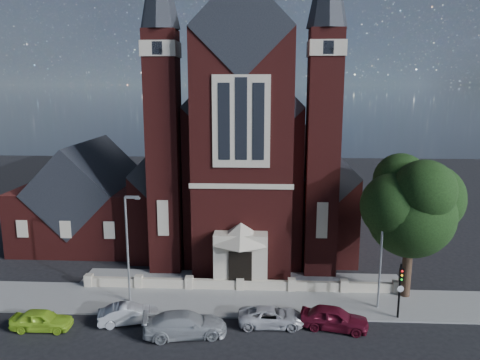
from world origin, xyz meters
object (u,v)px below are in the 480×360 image
object	(u,v)px
church	(248,156)
street_tree	(414,209)
car_lime_van	(42,320)
street_lamp_right	(383,248)
car_silver_a	(129,314)
car_white_suv	(272,317)
car_dark_red	(334,318)
parish_hall	(90,202)
traffic_signal	(400,284)
car_silver_b	(185,324)
street_lamp_left	(128,243)

from	to	relation	value
church	street_tree	xyz separation A→B (m)	(12.60, -17.23, -1.23)
car_lime_van	street_lamp_right	bearing A→B (deg)	-80.99
car_silver_a	car_white_suv	distance (m)	9.59
church	car_white_suv	xyz separation A→B (m)	(2.35, -21.72, -7.57)
car_silver_a	car_dark_red	world-z (taller)	car_dark_red
street_tree	parish_hall	bearing A→B (deg)	156.74
street_tree	car_dark_red	xyz separation A→B (m)	(-6.15, -4.72, -6.20)
street_tree	car_dark_red	world-z (taller)	street_tree
street_lamp_right	traffic_signal	world-z (taller)	street_lamp_right
car_lime_van	car_dark_red	bearing A→B (deg)	-87.95
church	street_tree	bearing A→B (deg)	-53.83
parish_hall	car_silver_b	distance (m)	22.62
street_lamp_right	traffic_signal	size ratio (longest dim) A/B	2.02
parish_hall	street_tree	distance (m)	31.27
street_lamp_left	car_lime_van	distance (m)	7.40
street_tree	car_white_suv	size ratio (longest dim) A/B	2.40
church	street_tree	distance (m)	21.38
street_lamp_right	car_lime_van	bearing A→B (deg)	-169.84
traffic_signal	car_white_suv	xyz separation A→B (m)	(-8.65, -1.20, -1.96)
car_lime_van	car_white_suv	distance (m)	15.08
street_lamp_left	car_white_suv	distance (m)	11.35
car_lime_van	car_silver_b	bearing A→B (deg)	-92.83
street_lamp_left	car_dark_red	xyz separation A→B (m)	(14.35, -3.01, -3.84)
street_lamp_left	traffic_signal	distance (m)	19.08
street_lamp_left	car_white_suv	xyz separation A→B (m)	(10.26, -2.78, -3.98)
parish_hall	street_lamp_left	size ratio (longest dim) A/B	1.51
parish_hall	car_silver_a	size ratio (longest dim) A/B	3.05
street_lamp_right	car_lime_van	xyz separation A→B (m)	(-22.76, -4.08, -3.93)
street_tree	car_silver_a	xyz separation A→B (m)	(-19.83, -4.68, -6.30)
street_lamp_left	car_silver_a	xyz separation A→B (m)	(0.67, -2.97, -3.94)
parish_hall	car_lime_van	world-z (taller)	parish_hall
street_tree	traffic_signal	xyz separation A→B (m)	(-1.60, -3.28, -4.38)
parish_hall	car_lime_van	size ratio (longest dim) A/B	3.11
car_lime_van	car_dark_red	distance (m)	19.15
car_silver_b	car_white_suv	bearing A→B (deg)	-84.19
church	car_white_suv	distance (m)	23.12
street_lamp_right	car_silver_a	size ratio (longest dim) A/B	2.02
traffic_signal	car_silver_a	xyz separation A→B (m)	(-18.24, -1.40, -1.92)
street_lamp_right	car_white_suv	distance (m)	9.13
street_tree	car_lime_van	world-z (taller)	street_tree
street_tree	car_dark_red	size ratio (longest dim) A/B	2.42
car_lime_van	car_dark_red	xyz separation A→B (m)	(19.12, 1.07, 0.09)
car_dark_red	street_lamp_left	bearing A→B (deg)	90.40
parish_hall	car_silver_b	size ratio (longest dim) A/B	2.30
car_lime_van	street_lamp_left	bearing A→B (deg)	-50.58
parish_hall	car_dark_red	size ratio (longest dim) A/B	2.76
traffic_signal	car_silver_b	size ratio (longest dim) A/B	0.75
street_lamp_left	car_silver_b	distance (m)	7.48
church	traffic_signal	size ratio (longest dim) A/B	8.72
church	street_tree	size ratio (longest dim) A/B	3.26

